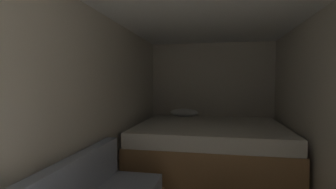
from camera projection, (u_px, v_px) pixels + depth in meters
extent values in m
cube|color=beige|center=(211.00, 98.00, 4.89)|extent=(2.45, 0.05, 2.13)
cube|color=beige|center=(92.00, 110.00, 2.63)|extent=(0.05, 5.01, 2.13)
cube|color=#9E7247|center=(210.00, 153.00, 3.91)|extent=(2.23, 1.93, 0.51)
cube|color=white|center=(210.00, 130.00, 3.89)|extent=(2.19, 1.89, 0.20)
ellipsoid|color=white|center=(184.00, 113.00, 4.73)|extent=(0.53, 0.29, 0.15)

